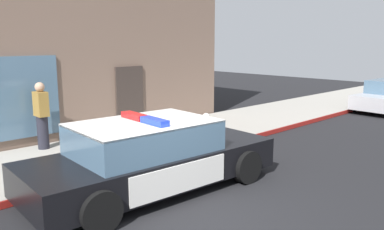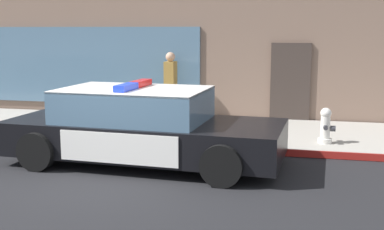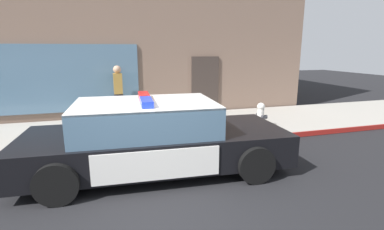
# 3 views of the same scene
# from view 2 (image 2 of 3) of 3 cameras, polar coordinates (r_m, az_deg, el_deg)

# --- Properties ---
(ground) EXTENTS (48.00, 48.00, 0.00)m
(ground) POSITION_cam_2_polar(r_m,az_deg,el_deg) (8.30, -10.52, -7.30)
(ground) COLOR black
(sidewalk) EXTENTS (48.00, 3.25, 0.15)m
(sidewalk) POSITION_cam_2_polar(r_m,az_deg,el_deg) (11.76, -3.29, -1.70)
(sidewalk) COLOR #A39E93
(sidewalk) RESTS_ON ground
(curb_red_paint) EXTENTS (28.80, 0.04, 0.14)m
(curb_red_paint) POSITION_cam_2_polar(r_m,az_deg,el_deg) (10.23, -5.80, -3.49)
(curb_red_paint) COLOR maroon
(curb_red_paint) RESTS_ON ground
(police_cruiser) EXTENTS (5.08, 2.36, 1.49)m
(police_cruiser) POSITION_cam_2_polar(r_m,az_deg,el_deg) (9.01, -5.83, -1.37)
(police_cruiser) COLOR black
(police_cruiser) RESTS_ON ground
(fire_hydrant) EXTENTS (0.34, 0.39, 0.73)m
(fire_hydrant) POSITION_cam_2_polar(r_m,az_deg,el_deg) (10.31, 15.19, -1.25)
(fire_hydrant) COLOR silver
(fire_hydrant) RESTS_ON sidewalk
(pedestrian_on_sidewalk) EXTENTS (0.28, 0.40, 1.71)m
(pedestrian_on_sidewalk) POSITION_cam_2_polar(r_m,az_deg,el_deg) (12.75, -2.49, 3.48)
(pedestrian_on_sidewalk) COLOR #23232D
(pedestrian_on_sidewalk) RESTS_ON sidewalk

